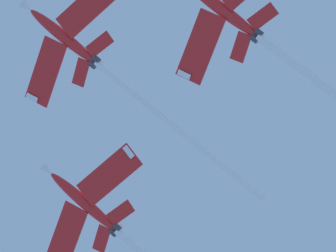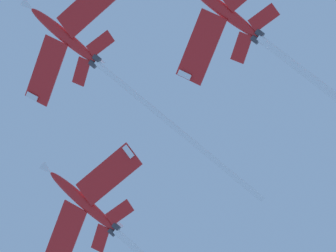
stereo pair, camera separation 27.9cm
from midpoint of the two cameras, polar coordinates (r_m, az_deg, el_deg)
jet_lead at (r=103.35m, az=-5.66°, el=4.92°), size 27.41×30.93×18.02m
jet_left_wing at (r=96.21m, az=7.60°, el=5.61°), size 28.65×32.56×19.17m
jet_right_wing at (r=103.63m, az=-3.45°, el=-8.01°), size 27.66×31.33×18.03m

